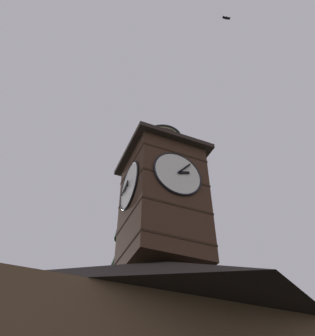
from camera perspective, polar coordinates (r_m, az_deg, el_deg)
name	(u,v)px	position (r m, az deg, el deg)	size (l,w,h in m)	color
clock_tower	(162,197)	(17.58, 0.79, -4.69)	(4.15, 4.15, 9.25)	#422B1E
flying_bird_high	(226,18)	(22.29, 11.07, 22.71)	(0.48, 0.23, 0.11)	black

